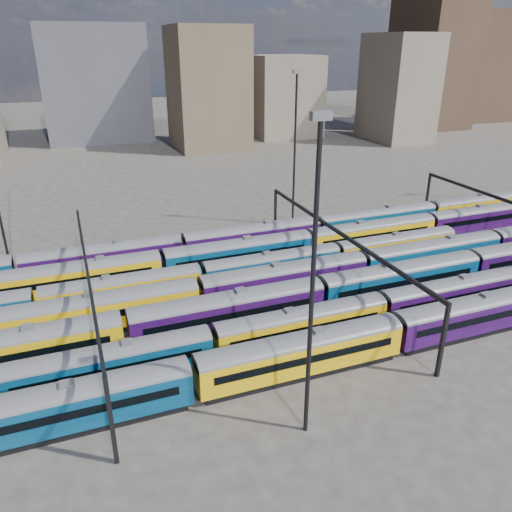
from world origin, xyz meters
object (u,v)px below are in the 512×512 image
object	(u,v)px
rake_2	(229,308)
mast_2	(313,278)
rake_1	(452,291)
rake_0	(395,329)

from	to	relation	value
rake_2	mast_2	xyz separation A→B (m)	(1.09, -17.00, 11.09)
rake_1	rake_2	bearing A→B (deg)	169.16
rake_0	mast_2	size ratio (longest dim) A/B	4.93
rake_0	rake_1	bearing A→B (deg)	23.38
rake_2	rake_0	bearing A→B (deg)	-34.52
rake_1	rake_2	xyz separation A→B (m)	(-26.11, 5.00, 0.35)
rake_2	mast_2	size ratio (longest dim) A/B	4.33
rake_1	mast_2	bearing A→B (deg)	-154.38
rake_1	rake_2	size ratio (longest dim) A/B	1.24
rake_0	rake_1	size ratio (longest dim) A/B	0.92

